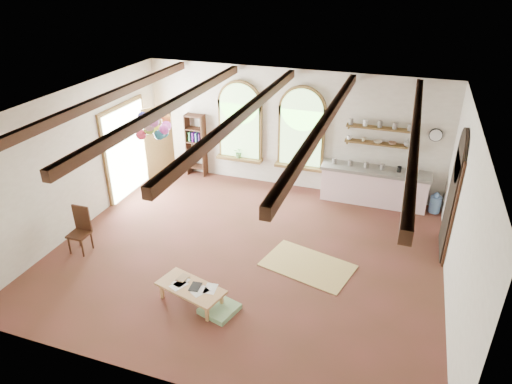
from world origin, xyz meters
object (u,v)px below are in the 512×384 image
at_px(side_chair, 81,239).
at_px(coffee_table, 191,289).
at_px(kitchen_counter, 374,186).
at_px(balloon_cluster, 155,126).

bearing_deg(side_chair, coffee_table, -14.17).
distance_m(kitchen_counter, coffee_table, 5.68).
bearing_deg(kitchen_counter, coffee_table, -118.42).
xyz_separation_m(coffee_table, side_chair, (-2.97, 0.75, -0.02)).
distance_m(coffee_table, balloon_cluster, 3.85).
bearing_deg(balloon_cluster, side_chair, -117.63).
bearing_deg(coffee_table, side_chair, 165.83).
relative_size(kitchen_counter, balloon_cluster, 2.34).
xyz_separation_m(side_chair, balloon_cluster, (0.96, 1.84, 2.04)).
bearing_deg(kitchen_counter, side_chair, -143.20).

